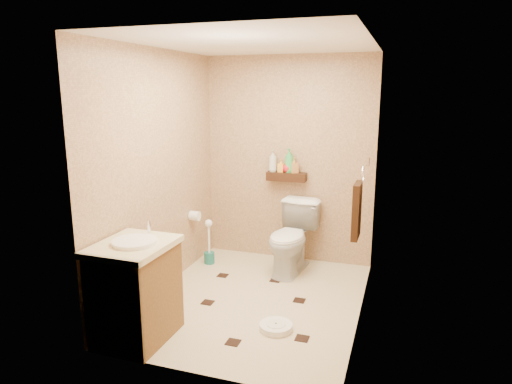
% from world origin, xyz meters
% --- Properties ---
extents(ground, '(2.50, 2.50, 0.00)m').
position_xyz_m(ground, '(0.00, 0.00, 0.00)').
color(ground, beige).
rests_on(ground, ground).
extents(wall_back, '(2.00, 0.04, 2.40)m').
position_xyz_m(wall_back, '(0.00, 1.25, 1.20)').
color(wall_back, tan).
rests_on(wall_back, ground).
extents(wall_front, '(2.00, 0.04, 2.40)m').
position_xyz_m(wall_front, '(0.00, -1.25, 1.20)').
color(wall_front, tan).
rests_on(wall_front, ground).
extents(wall_left, '(0.04, 2.50, 2.40)m').
position_xyz_m(wall_left, '(-1.00, 0.00, 1.20)').
color(wall_left, tan).
rests_on(wall_left, ground).
extents(wall_right, '(0.04, 2.50, 2.40)m').
position_xyz_m(wall_right, '(1.00, 0.00, 1.20)').
color(wall_right, tan).
rests_on(wall_right, ground).
extents(ceiling, '(2.00, 2.50, 0.02)m').
position_xyz_m(ceiling, '(0.00, 0.00, 2.40)').
color(ceiling, silver).
rests_on(ceiling, wall_back).
extents(wall_shelf, '(0.46, 0.14, 0.10)m').
position_xyz_m(wall_shelf, '(0.00, 1.17, 1.02)').
color(wall_shelf, '#311C0D').
rests_on(wall_shelf, wall_back).
extents(floor_accents, '(1.23, 1.41, 0.01)m').
position_xyz_m(floor_accents, '(0.03, -0.07, 0.00)').
color(floor_accents, black).
rests_on(floor_accents, ground).
extents(toilet, '(0.53, 0.82, 0.79)m').
position_xyz_m(toilet, '(0.16, 0.83, 0.39)').
color(toilet, white).
rests_on(toilet, ground).
extents(vanity, '(0.57, 0.68, 0.95)m').
position_xyz_m(vanity, '(-0.70, -0.95, 0.42)').
color(vanity, brown).
rests_on(vanity, ground).
extents(bathroom_scale, '(0.34, 0.34, 0.06)m').
position_xyz_m(bathroom_scale, '(0.35, -0.47, 0.03)').
color(bathroom_scale, white).
rests_on(bathroom_scale, ground).
extents(toilet_brush, '(0.12, 0.12, 0.54)m').
position_xyz_m(toilet_brush, '(-0.82, 0.76, 0.19)').
color(toilet_brush, '#1A6A64').
rests_on(toilet_brush, ground).
extents(towel_ring, '(0.12, 0.30, 0.76)m').
position_xyz_m(towel_ring, '(0.91, 0.25, 0.95)').
color(towel_ring, silver).
rests_on(towel_ring, wall_right).
extents(toilet_paper, '(0.12, 0.11, 0.12)m').
position_xyz_m(toilet_paper, '(-0.94, 0.65, 0.60)').
color(toilet_paper, white).
rests_on(toilet_paper, wall_left).
extents(bottle_a, '(0.11, 0.11, 0.26)m').
position_xyz_m(bottle_a, '(-0.17, 1.17, 1.20)').
color(bottle_a, beige).
rests_on(bottle_a, wall_shelf).
extents(bottle_b, '(0.08, 0.08, 0.15)m').
position_xyz_m(bottle_b, '(-0.06, 1.17, 1.15)').
color(bottle_b, '#FFB135').
rests_on(bottle_b, wall_shelf).
extents(bottle_c, '(0.17, 0.17, 0.15)m').
position_xyz_m(bottle_c, '(0.01, 1.17, 1.15)').
color(bottle_c, red).
rests_on(bottle_c, wall_shelf).
extents(bottle_d, '(0.14, 0.14, 0.28)m').
position_xyz_m(bottle_d, '(0.03, 1.17, 1.21)').
color(bottle_d, green).
rests_on(bottle_d, wall_shelf).
extents(bottle_e, '(0.12, 0.12, 0.18)m').
position_xyz_m(bottle_e, '(0.09, 1.17, 1.16)').
color(bottle_e, '#C48041').
rests_on(bottle_e, wall_shelf).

